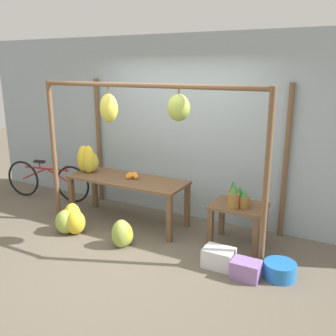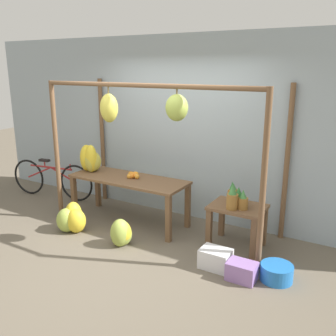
# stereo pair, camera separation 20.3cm
# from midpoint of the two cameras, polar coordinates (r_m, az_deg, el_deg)

# --- Properties ---
(ground_plane) EXTENTS (20.00, 20.00, 0.00)m
(ground_plane) POSITION_cam_midpoint_polar(r_m,az_deg,el_deg) (4.96, -5.15, -12.86)
(ground_plane) COLOR #665B4C
(shop_wall_back) EXTENTS (8.00, 0.08, 2.80)m
(shop_wall_back) POSITION_cam_midpoint_polar(r_m,az_deg,el_deg) (5.80, 3.63, 5.97)
(shop_wall_back) COLOR #99A8B2
(shop_wall_back) RESTS_ON ground_plane
(stall_awning) EXTENTS (3.25, 1.22, 2.13)m
(stall_awning) POSITION_cam_midpoint_polar(r_m,az_deg,el_deg) (4.99, -1.22, 6.00)
(stall_awning) COLOR brown
(stall_awning) RESTS_ON ground_plane
(display_table_main) EXTENTS (1.83, 0.66, 0.71)m
(display_table_main) POSITION_cam_midpoint_polar(r_m,az_deg,el_deg) (5.67, -5.01, -2.44)
(display_table_main) COLOR brown
(display_table_main) RESTS_ON ground_plane
(display_table_side) EXTENTS (0.70, 0.54, 0.58)m
(display_table_side) POSITION_cam_midpoint_polar(r_m,az_deg,el_deg) (5.05, 11.65, -7.13)
(display_table_side) COLOR brown
(display_table_side) RESTS_ON ground_plane
(banana_pile_on_table) EXTENTS (0.37, 0.33, 0.44)m
(banana_pile_on_table) POSITION_cam_midpoint_polar(r_m,az_deg,el_deg) (6.02, -10.82, 1.25)
(banana_pile_on_table) COLOR yellow
(banana_pile_on_table) RESTS_ON display_table_main
(orange_pile) EXTENTS (0.21, 0.17, 0.09)m
(orange_pile) POSITION_cam_midpoint_polar(r_m,az_deg,el_deg) (5.63, -4.32, -1.10)
(orange_pile) COLOR orange
(orange_pile) RESTS_ON display_table_main
(pineapple_cluster) EXTENTS (0.34, 0.38, 0.33)m
(pineapple_cluster) POSITION_cam_midpoint_polar(r_m,az_deg,el_deg) (4.94, 11.42, -4.42)
(pineapple_cluster) COLOR #A3702D
(pineapple_cluster) RESTS_ON display_table_side
(banana_pile_ground_left) EXTENTS (0.51, 0.46, 0.42)m
(banana_pile_ground_left) POSITION_cam_midpoint_polar(r_m,az_deg,el_deg) (5.63, -13.42, -7.55)
(banana_pile_ground_left) COLOR yellow
(banana_pile_ground_left) RESTS_ON ground_plane
(banana_pile_ground_right) EXTENTS (0.33, 0.37, 0.39)m
(banana_pile_ground_right) POSITION_cam_midpoint_polar(r_m,az_deg,el_deg) (5.10, -5.95, -9.90)
(banana_pile_ground_right) COLOR #9EB247
(banana_pile_ground_right) RESTS_ON ground_plane
(fruit_crate_white) EXTENTS (0.36, 0.26, 0.23)m
(fruit_crate_white) POSITION_cam_midpoint_polar(r_m,az_deg,el_deg) (4.63, 8.53, -13.52)
(fruit_crate_white) COLOR silver
(fruit_crate_white) RESTS_ON ground_plane
(blue_bucket) EXTENTS (0.37, 0.37, 0.19)m
(blue_bucket) POSITION_cam_midpoint_polar(r_m,az_deg,el_deg) (4.55, 17.48, -14.97)
(blue_bucket) COLOR blue
(blue_bucket) RESTS_ON ground_plane
(parked_bicycle) EXTENTS (1.70, 0.30, 0.71)m
(parked_bicycle) POSITION_cam_midpoint_polar(r_m,az_deg,el_deg) (7.10, -16.52, -1.62)
(parked_bicycle) COLOR black
(parked_bicycle) RESTS_ON ground_plane
(fruit_crate_purple) EXTENTS (0.32, 0.23, 0.21)m
(fruit_crate_purple) POSITION_cam_midpoint_polar(r_m,az_deg,el_deg) (4.46, 12.51, -15.12)
(fruit_crate_purple) COLOR #9970B7
(fruit_crate_purple) RESTS_ON ground_plane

